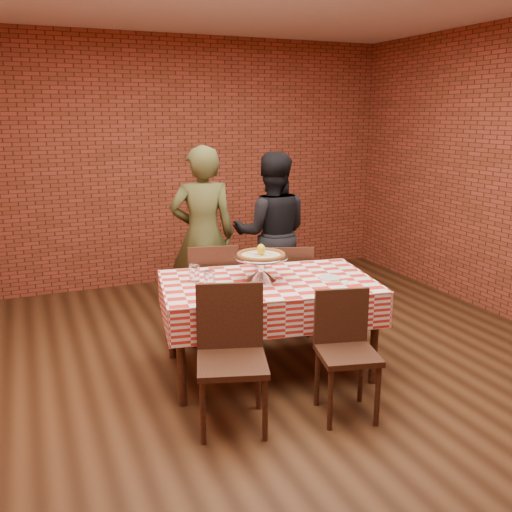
% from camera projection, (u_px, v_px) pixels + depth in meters
% --- Properties ---
extents(ground, '(6.00, 6.00, 0.00)m').
position_uv_depth(ground, '(277.00, 385.00, 4.25)').
color(ground, black).
rests_on(ground, ground).
extents(back_wall, '(5.50, 0.00, 5.50)m').
position_uv_depth(back_wall, '(172.00, 163.00, 6.57)').
color(back_wall, brown).
rests_on(back_wall, ground).
extents(table, '(1.76, 1.23, 0.75)m').
position_uv_depth(table, '(268.00, 326.00, 4.41)').
color(table, '#452516').
rests_on(table, ground).
extents(tablecloth, '(1.80, 1.27, 0.28)m').
position_uv_depth(tablecloth, '(268.00, 297.00, 4.35)').
color(tablecloth, red).
rests_on(tablecloth, table).
extents(pizza_stand, '(0.46, 0.46, 0.19)m').
position_uv_depth(pizza_stand, '(261.00, 268.00, 4.30)').
color(pizza_stand, silver).
rests_on(pizza_stand, tablecloth).
extents(pizza, '(0.41, 0.41, 0.03)m').
position_uv_depth(pizza, '(261.00, 256.00, 4.28)').
color(pizza, beige).
rests_on(pizza, pizza_stand).
extents(lemon, '(0.07, 0.07, 0.09)m').
position_uv_depth(lemon, '(261.00, 250.00, 4.27)').
color(lemon, yellow).
rests_on(lemon, pizza).
extents(water_glass_left, '(0.10, 0.10, 0.13)m').
position_uv_depth(water_glass_left, '(210.00, 280.00, 4.11)').
color(water_glass_left, white).
rests_on(water_glass_left, tablecloth).
extents(water_glass_right, '(0.10, 0.10, 0.13)m').
position_uv_depth(water_glass_right, '(194.00, 274.00, 4.26)').
color(water_glass_right, white).
rests_on(water_glass_right, tablecloth).
extents(side_plate, '(0.20, 0.20, 0.01)m').
position_uv_depth(side_plate, '(330.00, 278.00, 4.36)').
color(side_plate, white).
rests_on(side_plate, tablecloth).
extents(sweetener_packet_a, '(0.05, 0.04, 0.00)m').
position_uv_depth(sweetener_packet_a, '(344.00, 283.00, 4.25)').
color(sweetener_packet_a, white).
rests_on(sweetener_packet_a, tablecloth).
extents(sweetener_packet_b, '(0.06, 0.05, 0.00)m').
position_uv_depth(sweetener_packet_b, '(345.00, 281.00, 4.29)').
color(sweetener_packet_b, white).
rests_on(sweetener_packet_b, tablecloth).
extents(condiment_caddy, '(0.11, 0.09, 0.13)m').
position_uv_depth(condiment_caddy, '(260.00, 262.00, 4.61)').
color(condiment_caddy, silver).
rests_on(condiment_caddy, tablecloth).
extents(chair_near_left, '(0.56, 0.56, 0.93)m').
position_uv_depth(chair_near_left, '(232.00, 361.00, 3.59)').
color(chair_near_left, '#452516').
rests_on(chair_near_left, ground).
extents(chair_near_right, '(0.46, 0.46, 0.86)m').
position_uv_depth(chair_near_right, '(348.00, 357.00, 3.72)').
color(chair_near_right, '#452516').
rests_on(chair_near_right, ground).
extents(chair_far_left, '(0.51, 0.51, 0.92)m').
position_uv_depth(chair_far_left, '(211.00, 291.00, 5.03)').
color(chair_far_left, '#452516').
rests_on(chair_far_left, ground).
extents(chair_far_right, '(0.49, 0.49, 0.86)m').
position_uv_depth(chair_far_right, '(290.00, 288.00, 5.21)').
color(chair_far_right, '#452516').
rests_on(chair_far_right, ground).
extents(diner_olive, '(0.71, 0.54, 1.74)m').
position_uv_depth(diner_olive, '(203.00, 236.00, 5.38)').
color(diner_olive, '#454722').
rests_on(diner_olive, ground).
extents(diner_black, '(0.98, 0.88, 1.65)m').
position_uv_depth(diner_black, '(272.00, 233.00, 5.67)').
color(diner_black, black).
rests_on(diner_black, ground).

